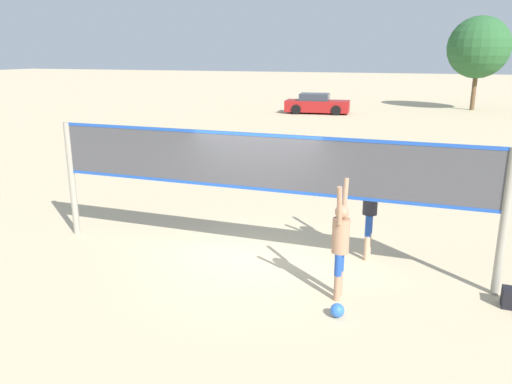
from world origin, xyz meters
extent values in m
plane|color=#C6B28C|center=(0.00, 0.00, 0.00)|extent=(200.00, 200.00, 0.00)
cylinder|color=gray|center=(-4.28, 0.00, 1.25)|extent=(0.14, 0.14, 2.50)
cylinder|color=gray|center=(4.28, 0.00, 1.25)|extent=(0.14, 0.14, 2.50)
cube|color=#47474C|center=(0.00, 0.00, 1.96)|extent=(8.42, 0.02, 1.09)
cube|color=#1E4CB2|center=(0.00, 0.00, 2.47)|extent=(8.42, 0.03, 0.06)
cube|color=#1E4CB2|center=(0.00, 0.00, 1.44)|extent=(8.42, 0.03, 0.06)
cylinder|color=tan|center=(1.82, -1.13, 0.22)|extent=(0.11, 0.11, 0.44)
cylinder|color=#1E47A5|center=(1.82, -1.13, 0.63)|extent=(0.12, 0.12, 0.36)
cylinder|color=tan|center=(1.82, -0.93, 0.22)|extent=(0.11, 0.11, 0.44)
cylinder|color=#1E47A5|center=(1.82, -0.93, 0.63)|extent=(0.12, 0.12, 0.36)
cylinder|color=tan|center=(1.82, -1.03, 1.09)|extent=(0.28, 0.28, 0.57)
sphere|color=tan|center=(1.82, -1.03, 1.49)|extent=(0.22, 0.22, 0.22)
cylinder|color=tan|center=(1.82, -1.27, 1.66)|extent=(0.08, 0.21, 0.64)
cylinder|color=tan|center=(1.82, -0.80, 1.66)|extent=(0.08, 0.21, 0.64)
cylinder|color=tan|center=(2.04, 0.90, 0.25)|extent=(0.11, 0.11, 0.50)
cylinder|color=#1E47A5|center=(2.04, 0.90, 0.71)|extent=(0.12, 0.12, 0.41)
cylinder|color=tan|center=(2.04, 0.70, 0.25)|extent=(0.11, 0.11, 0.50)
cylinder|color=#1E47A5|center=(2.04, 0.70, 0.71)|extent=(0.12, 0.12, 0.41)
cylinder|color=#26262D|center=(2.04, 0.80, 1.24)|extent=(0.28, 0.28, 0.65)
sphere|color=tan|center=(2.04, 0.80, 1.69)|extent=(0.25, 0.25, 0.25)
cylinder|color=tan|center=(2.04, 1.05, 1.89)|extent=(0.08, 0.23, 0.73)
cylinder|color=tan|center=(2.04, 0.56, 1.89)|extent=(0.08, 0.23, 0.73)
sphere|color=blue|center=(1.93, -1.67, 0.11)|extent=(0.22, 0.22, 0.22)
cube|color=maroon|center=(-4.56, 24.74, 0.50)|extent=(4.41, 2.18, 0.74)
cube|color=#2D333D|center=(-4.77, 24.72, 1.10)|extent=(2.08, 1.78, 0.46)
cylinder|color=black|center=(-3.35, 25.70, 0.32)|extent=(0.66, 0.29, 0.64)
cylinder|color=black|center=(-3.16, 24.09, 0.32)|extent=(0.66, 0.29, 0.64)
cylinder|color=black|center=(-5.96, 25.40, 0.32)|extent=(0.66, 0.29, 0.64)
cylinder|color=black|center=(-5.78, 23.79, 0.32)|extent=(0.66, 0.29, 0.64)
cylinder|color=brown|center=(5.38, 30.61, 1.58)|extent=(0.31, 0.31, 3.16)
sphere|color=#285B2D|center=(5.38, 30.61, 4.32)|extent=(4.24, 4.24, 4.24)
camera|label=1|loc=(3.10, -8.55, 3.91)|focal=35.00mm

